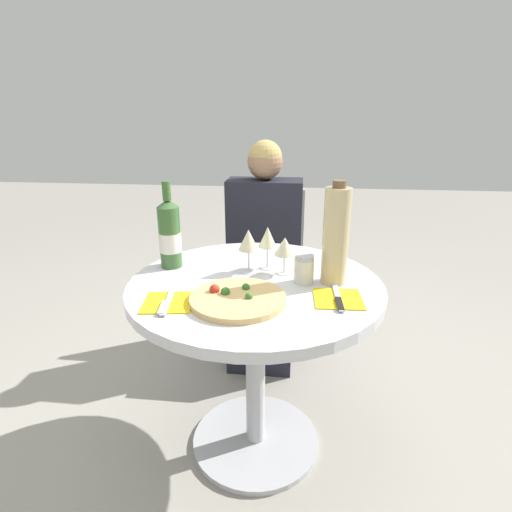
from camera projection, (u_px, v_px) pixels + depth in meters
ground_plane at (256, 441)px, 1.64m from camera, size 12.00×12.00×0.00m
dining_table at (255, 322)px, 1.45m from camera, size 0.89×0.89×0.72m
chair_behind_diner at (265, 272)px, 2.27m from camera, size 0.42×0.42×0.87m
seated_diner at (263, 267)px, 2.10m from camera, size 0.38×0.42×1.15m
pizza_large at (237, 299)px, 1.24m from camera, size 0.30×0.30×0.04m
wine_bottle at (170, 234)px, 1.49m from camera, size 0.08×0.08×0.33m
tall_carafe at (336, 236)px, 1.33m from camera, size 0.09×0.09×0.35m
sugar_shaker at (304, 269)px, 1.37m from camera, size 0.07×0.07×0.10m
wine_glass_center at (268, 238)px, 1.48m from camera, size 0.07×0.07×0.16m
wine_glass_front_left at (248, 241)px, 1.44m from camera, size 0.07×0.07×0.16m
wine_glass_front_right at (285, 247)px, 1.43m from camera, size 0.07×0.07×0.14m
place_setting_left at (168, 302)px, 1.23m from camera, size 0.17×0.19×0.01m
place_setting_right at (338, 299)px, 1.26m from camera, size 0.16×0.19×0.01m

